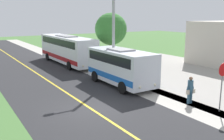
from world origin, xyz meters
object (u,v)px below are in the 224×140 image
Objects in this scene: shuttle_bus_front at (121,65)px; pedestrian_with_bags at (190,89)px; transit_bus_rear at (67,48)px; tree_curbside at (111,29)px; street_light_pole at (112,29)px; stop_sign at (222,79)px.

pedestrian_with_bags is at bearing 101.40° from shuttle_bus_front.
transit_bus_rear reaches higher than pedestrian_with_bags.
tree_curbside is at bearing -97.90° from pedestrian_with_bags.
street_light_pole is (-0.37, -1.84, 2.80)m from shuttle_bus_front.
tree_curbside is at bearing -115.28° from shuttle_bus_front.
pedestrian_with_bags is at bearing 94.13° from transit_bus_rear.
pedestrian_with_bags is at bearing 82.10° from tree_curbside.
pedestrian_with_bags is at bearing -78.58° from stop_sign.
transit_bus_rear is 1.96× the size of tree_curbside.
stop_sign is at bearing 97.17° from street_light_pole.
transit_bus_rear reaches higher than shuttle_bus_front.
pedestrian_with_bags is 12.63m from tree_curbside.
pedestrian_with_bags is at bearing 96.13° from street_light_pole.
stop_sign is 0.36× the size of street_light_pole.
shuttle_bus_front is at bearing -78.60° from stop_sign.
shuttle_bus_front is 7.21m from tree_curbside.
transit_bus_rear is at bearing -89.88° from shuttle_bus_front.
tree_curbside is at bearing 120.60° from transit_bus_rear.
pedestrian_with_bags is (-1.23, 17.04, -0.85)m from transit_bus_rear.
stop_sign is at bearing 101.42° from pedestrian_with_bags.
tree_curbside is (-1.68, -12.12, 3.15)m from pedestrian_with_bags.
street_light_pole is at bearing -101.26° from shuttle_bus_front.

